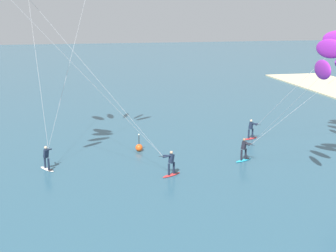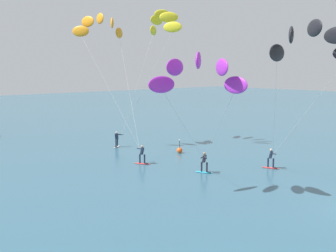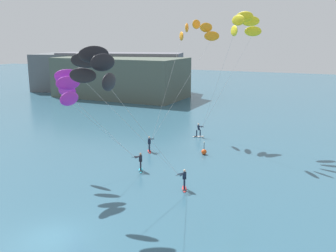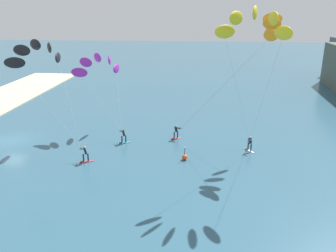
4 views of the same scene
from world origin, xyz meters
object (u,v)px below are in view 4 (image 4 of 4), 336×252
object	(u,v)px
kitesurfer_mid_water	(99,67)
kitesurfer_far_out	(38,56)
kitesurfer_downwind	(254,29)
marker_buoy	(185,157)
kitesurfer_nearshore	(267,31)

from	to	relation	value
kitesurfer_mid_water	kitesurfer_far_out	bearing A→B (deg)	-38.28
kitesurfer_downwind	marker_buoy	xyz separation A→B (m)	(-2.28, -5.49, -12.54)
kitesurfer_mid_water	kitesurfer_nearshore	bearing A→B (deg)	76.33
kitesurfer_mid_water	marker_buoy	distance (m)	15.52
marker_buoy	kitesurfer_downwind	bearing A→B (deg)	67.45
kitesurfer_mid_water	kitesurfer_far_out	size ratio (longest dim) A/B	0.82
kitesurfer_nearshore	marker_buoy	distance (m)	14.69
kitesurfer_nearshore	kitesurfer_mid_water	xyz separation A→B (m)	(-4.47, -18.38, -4.45)
kitesurfer_mid_water	marker_buoy	bearing A→B (deg)	52.11
kitesurfer_nearshore	kitesurfer_downwind	world-z (taller)	kitesurfer_downwind
kitesurfer_far_out	marker_buoy	bearing A→B (deg)	80.36
kitesurfer_far_out	kitesurfer_nearshore	bearing A→B (deg)	93.21
kitesurfer_far_out	kitesurfer_downwind	size ratio (longest dim) A/B	0.78
kitesurfer_downwind	kitesurfer_nearshore	bearing A→B (deg)	160.71
kitesurfer_downwind	marker_buoy	world-z (taller)	kitesurfer_downwind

